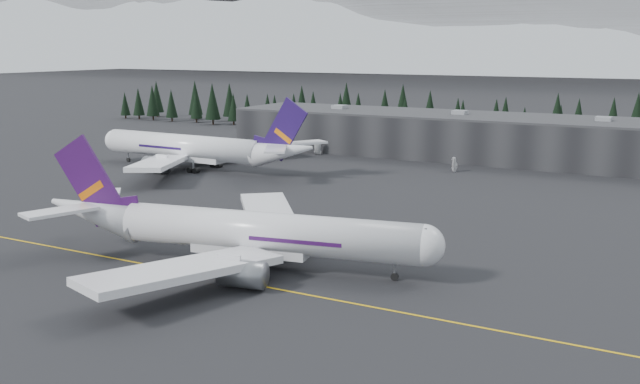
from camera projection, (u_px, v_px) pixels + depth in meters
The scene contains 8 objects.
ground at pixel (253, 279), 100.99m from camera, with size 1400.00×1400.00×0.00m, color black.
taxiline at pixel (245, 283), 99.26m from camera, with size 400.00×0.40×0.02m, color gold.
terminal at pixel (492, 137), 207.27m from camera, with size 160.00×30.00×12.60m.
treeline at pixel (522, 122), 238.86m from camera, with size 360.00×20.00×15.00m, color black.
jet_main at pixel (234, 231), 106.59m from camera, with size 63.48×58.07×18.84m.
jet_parked at pixel (200, 148), 189.09m from camera, with size 68.78×63.48×20.22m.
gse_vehicle_a at pixel (318, 152), 216.50m from camera, with size 2.16×4.68×1.30m, color silver.
gse_vehicle_b at pixel (455, 169), 186.71m from camera, with size 1.59×3.95×1.35m, color silver.
Camera 1 is at (54.48, -80.14, 32.44)m, focal length 40.00 mm.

